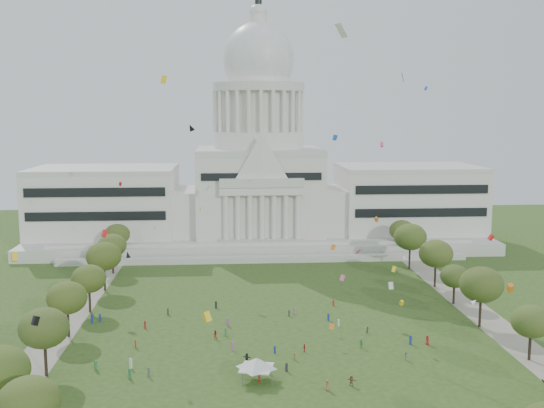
# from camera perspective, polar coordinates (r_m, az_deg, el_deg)

# --- Properties ---
(ground) EXTENTS (400.00, 400.00, 0.00)m
(ground) POSITION_cam_1_polar(r_m,az_deg,el_deg) (124.18, 1.47, -14.05)
(ground) COLOR #304B1B
(ground) RESTS_ON ground
(capitol) EXTENTS (160.00, 64.50, 91.30)m
(capitol) POSITION_cam_1_polar(r_m,az_deg,el_deg) (229.60, -1.18, 2.01)
(capitol) COLOR beige
(capitol) RESTS_ON ground
(path_left) EXTENTS (8.00, 160.00, 0.04)m
(path_left) POSITION_cam_1_polar(r_m,az_deg,el_deg) (156.31, -17.70, -9.70)
(path_left) COLOR gray
(path_left) RESTS_ON ground
(path_right) EXTENTS (8.00, 160.00, 0.04)m
(path_right) POSITION_cam_1_polar(r_m,az_deg,el_deg) (162.91, 17.70, -8.97)
(path_right) COLOR gray
(path_right) RESTS_ON ground
(row_tree_l_0) EXTENTS (8.85, 8.85, 12.59)m
(row_tree_l_0) POSITION_cam_1_polar(r_m,az_deg,el_deg) (105.94, -23.20, -13.55)
(row_tree_l_0) COLOR black
(row_tree_l_0) RESTS_ON ground
(row_tree_l_1) EXTENTS (8.86, 8.86, 12.59)m
(row_tree_l_1) POSITION_cam_1_polar(r_m,az_deg,el_deg) (122.33, -19.76, -10.43)
(row_tree_l_1) COLOR black
(row_tree_l_1) RESTS_ON ground
(row_tree_r_1) EXTENTS (7.58, 7.58, 10.78)m
(row_tree_r_1) POSITION_cam_1_polar(r_m,az_deg,el_deg) (132.34, 22.22, -9.73)
(row_tree_r_1) COLOR black
(row_tree_r_1) RESTS_ON ground
(row_tree_l_2) EXTENTS (8.42, 8.42, 11.97)m
(row_tree_l_2) POSITION_cam_1_polar(r_m,az_deg,el_deg) (141.39, -17.90, -8.01)
(row_tree_l_2) COLOR black
(row_tree_l_2) RESTS_ON ground
(row_tree_r_2) EXTENTS (9.55, 9.55, 13.58)m
(row_tree_r_2) POSITION_cam_1_polar(r_m,az_deg,el_deg) (147.71, 18.26, -6.87)
(row_tree_r_2) COLOR black
(row_tree_r_2) RESTS_ON ground
(row_tree_l_3) EXTENTS (8.12, 8.12, 11.55)m
(row_tree_l_3) POSITION_cam_1_polar(r_m,az_deg,el_deg) (156.86, -16.10, -6.46)
(row_tree_l_3) COLOR black
(row_tree_l_3) RESTS_ON ground
(row_tree_r_3) EXTENTS (7.01, 7.01, 9.98)m
(row_tree_r_3) POSITION_cam_1_polar(r_m,az_deg,el_deg) (163.80, 16.05, -6.24)
(row_tree_r_3) COLOR black
(row_tree_r_3) RESTS_ON ground
(row_tree_l_4) EXTENTS (9.29, 9.29, 13.21)m
(row_tree_l_4) POSITION_cam_1_polar(r_m,az_deg,el_deg) (174.20, -14.85, -4.56)
(row_tree_l_4) COLOR black
(row_tree_l_4) RESTS_ON ground
(row_tree_r_4) EXTENTS (9.19, 9.19, 13.06)m
(row_tree_r_4) POSITION_cam_1_polar(r_m,az_deg,el_deg) (177.69, 14.48, -4.33)
(row_tree_r_4) COLOR black
(row_tree_r_4) RESTS_ON ground
(row_tree_l_5) EXTENTS (8.33, 8.33, 11.85)m
(row_tree_l_5) POSITION_cam_1_polar(r_m,az_deg,el_deg) (192.47, -14.13, -3.63)
(row_tree_l_5) COLOR black
(row_tree_l_5) RESTS_ON ground
(row_tree_r_5) EXTENTS (9.82, 9.82, 13.96)m
(row_tree_r_5) POSITION_cam_1_polar(r_m,az_deg,el_deg) (196.01, 12.29, -2.90)
(row_tree_r_5) COLOR black
(row_tree_r_5) RESTS_ON ground
(row_tree_l_6) EXTENTS (8.19, 8.19, 11.64)m
(row_tree_l_6) POSITION_cam_1_polar(r_m,az_deg,el_deg) (210.29, -13.71, -2.66)
(row_tree_l_6) COLOR black
(row_tree_l_6) RESTS_ON ground
(row_tree_r_6) EXTENTS (8.42, 8.42, 11.97)m
(row_tree_r_6) POSITION_cam_1_polar(r_m,az_deg,el_deg) (213.89, 11.58, -2.35)
(row_tree_r_6) COLOR black
(row_tree_r_6) RESTS_ON ground
(near_tree_0) EXTENTS (8.47, 8.47, 12.04)m
(near_tree_0) POSITION_cam_1_polar(r_m,az_deg,el_deg) (94.87, -20.99, -16.28)
(near_tree_0) COLOR black
(near_tree_0) RESTS_ON ground
(event_tent) EXTENTS (9.27, 9.27, 4.27)m
(event_tent) POSITION_cam_1_polar(r_m,az_deg,el_deg) (115.53, -1.41, -14.03)
(event_tent) COLOR #4C4C4C
(event_tent) RESTS_ON ground
(person_0) EXTENTS (0.96, 1.12, 1.94)m
(person_0) POSITION_cam_1_polar(r_m,az_deg,el_deg) (136.47, 13.76, -11.77)
(person_0) COLOR #B21E1E
(person_0) RESTS_ON ground
(person_2) EXTENTS (0.88, 0.85, 1.56)m
(person_2) POSITION_cam_1_polar(r_m,az_deg,el_deg) (140.50, 8.58, -11.11)
(person_2) COLOR #33723F
(person_2) RESTS_ON ground
(person_3) EXTENTS (1.19, 1.41, 1.94)m
(person_3) POSITION_cam_1_polar(r_m,az_deg,el_deg) (132.33, 7.98, -12.25)
(person_3) COLOR #33723F
(person_3) RESTS_ON ground
(person_4) EXTENTS (0.63, 1.02, 1.65)m
(person_4) POSITION_cam_1_polar(r_m,az_deg,el_deg) (129.30, 2.91, -12.74)
(person_4) COLOR #B21E1E
(person_4) RESTS_ON ground
(person_5) EXTENTS (1.90, 1.35, 1.90)m
(person_5) POSITION_cam_1_polar(r_m,az_deg,el_deg) (123.94, -2.27, -13.63)
(person_5) COLOR #26262B
(person_5) RESTS_ON ground
(person_6) EXTENTS (0.75, 1.03, 1.94)m
(person_6) POSITION_cam_1_polar(r_m,az_deg,el_deg) (113.08, 4.98, -15.86)
(person_6) COLOR olive
(person_6) RESTS_ON ground
(person_7) EXTENTS (0.70, 0.61, 1.60)m
(person_7) POSITION_cam_1_polar(r_m,az_deg,el_deg) (115.59, -1.16, -15.37)
(person_7) COLOR #B21E1E
(person_7) RESTS_ON ground
(person_8) EXTENTS (0.94, 0.65, 1.81)m
(person_8) POSITION_cam_1_polar(r_m,az_deg,el_deg) (136.48, -5.12, -11.58)
(person_8) COLOR #B21E1E
(person_8) RESTS_ON ground
(person_9) EXTENTS (0.95, 1.24, 1.71)m
(person_9) POSITION_cam_1_polar(r_m,az_deg,el_deg) (127.63, 11.93, -13.19)
(person_9) COLOR #4C4C51
(person_9) RESTS_ON ground
(person_10) EXTENTS (0.57, 0.90, 1.44)m
(person_10) POSITION_cam_1_polar(r_m,az_deg,el_deg) (137.23, 6.04, -11.56)
(person_10) COLOR silver
(person_10) RESTS_ON ground
(person_11) EXTENTS (1.84, 1.58, 1.89)m
(person_11) POSITION_cam_1_polar(r_m,az_deg,el_deg) (115.19, 7.14, -15.44)
(person_11) COLOR olive
(person_11) RESTS_ON ground
(distant_crowd) EXTENTS (68.45, 40.83, 1.95)m
(distant_crowd) POSITION_cam_1_polar(r_m,az_deg,el_deg) (136.55, -5.42, -11.59)
(distant_crowd) COLOR #33723F
(distant_crowd) RESTS_ON ground
(kite_swarm) EXTENTS (84.77, 99.26, 62.69)m
(kite_swarm) POSITION_cam_1_polar(r_m,az_deg,el_deg) (127.63, 1.82, -2.24)
(kite_swarm) COLOR blue
(kite_swarm) RESTS_ON ground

